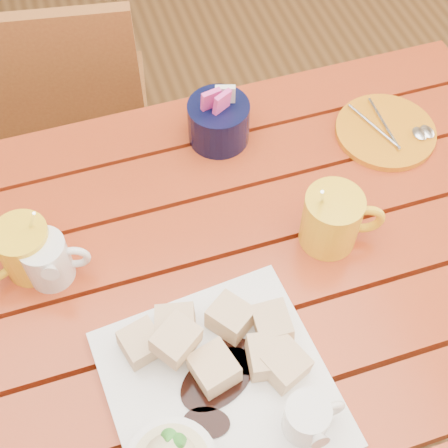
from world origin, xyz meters
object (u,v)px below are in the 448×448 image
object	(u,v)px
coffee_mug_right	(333,219)
dessert_plate	(212,401)
table	(208,328)
orange_saucer	(386,131)
coffee_mug_left	(25,250)
chair_far	(62,122)

from	to	relation	value
coffee_mug_right	dessert_plate	bearing A→B (deg)	-124.34
table	orange_saucer	bearing A→B (deg)	28.09
dessert_plate	orange_saucer	world-z (taller)	dessert_plate
dessert_plate	coffee_mug_left	bearing A→B (deg)	123.79
chair_far	table	bearing A→B (deg)	112.48
table	orange_saucer	world-z (taller)	orange_saucer
table	coffee_mug_right	distance (m)	0.26
coffee_mug_left	chair_far	bearing A→B (deg)	59.52
coffee_mug_right	chair_far	distance (m)	0.81
orange_saucer	chair_far	bearing A→B (deg)	138.65
table	orange_saucer	xyz separation A→B (m)	(0.39, 0.21, 0.11)
table	orange_saucer	distance (m)	0.45
coffee_mug_right	orange_saucer	size ratio (longest dim) A/B	0.84
table	chair_far	bearing A→B (deg)	102.82
dessert_plate	coffee_mug_right	size ratio (longest dim) A/B	2.10
coffee_mug_left	orange_saucer	size ratio (longest dim) A/B	0.77
table	coffee_mug_left	xyz separation A→B (m)	(-0.23, 0.13, 0.15)
coffee_mug_right	chair_far	size ratio (longest dim) A/B	0.17
dessert_plate	coffee_mug_right	world-z (taller)	coffee_mug_right
coffee_mug_right	orange_saucer	distance (m)	0.25
coffee_mug_left	coffee_mug_right	distance (m)	0.45
dessert_plate	orange_saucer	bearing A→B (deg)	40.66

